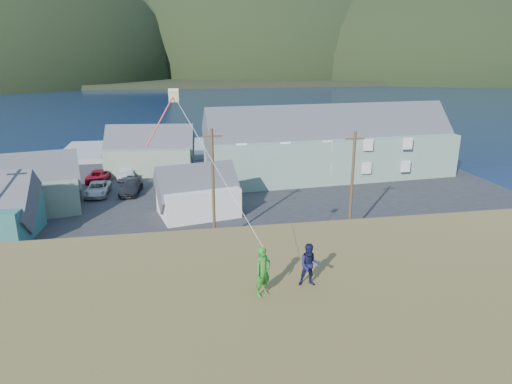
% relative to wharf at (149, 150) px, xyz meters
% --- Properties ---
extents(ground, '(900.00, 900.00, 0.00)m').
position_rel_wharf_xyz_m(ground, '(6.00, -40.00, -0.45)').
color(ground, '#0A1638').
rests_on(ground, ground).
extents(grass_strip, '(110.00, 8.00, 0.10)m').
position_rel_wharf_xyz_m(grass_strip, '(6.00, -42.00, -0.40)').
color(grass_strip, '#4C3D19').
rests_on(grass_strip, ground).
extents(waterfront_lot, '(72.00, 36.00, 0.12)m').
position_rel_wharf_xyz_m(waterfront_lot, '(6.00, -23.00, -0.39)').
color(waterfront_lot, '#28282B').
rests_on(waterfront_lot, ground).
extents(wharf, '(26.00, 14.00, 0.90)m').
position_rel_wharf_xyz_m(wharf, '(0.00, 0.00, 0.00)').
color(wharf, gray).
rests_on(wharf, ground).
extents(far_shore, '(900.00, 320.00, 2.00)m').
position_rel_wharf_xyz_m(far_shore, '(6.00, 290.00, 0.55)').
color(far_shore, black).
rests_on(far_shore, ground).
extents(far_hills, '(760.00, 265.00, 143.00)m').
position_rel_wharf_xyz_m(far_hills, '(41.59, 239.38, 1.55)').
color(far_hills, black).
rests_on(far_hills, ground).
extents(lodge, '(31.97, 11.09, 11.05)m').
position_rel_wharf_xyz_m(lodge, '(23.43, -19.11, 3.81)').
color(lodge, gray).
rests_on(lodge, waterfront_lot).
extents(shed_palegreen_near, '(10.88, 8.05, 7.15)m').
position_rel_wharf_xyz_m(shed_palegreen_near, '(-10.40, -26.87, 2.24)').
color(shed_palegreen_near, slate).
rests_on(shed_palegreen_near, waterfront_lot).
extents(shed_white, '(8.57, 6.59, 6.11)m').
position_rel_wharf_xyz_m(shed_white, '(6.04, -30.70, 1.91)').
color(shed_white, silver).
rests_on(shed_white, waterfront_lot).
extents(shed_palegreen_far, '(11.99, 7.70, 7.64)m').
position_rel_wharf_xyz_m(shed_palegreen_far, '(0.87, -12.85, 2.46)').
color(shed_palegreen_far, slate).
rests_on(shed_palegreen_far, waterfront_lot).
extents(utility_poles, '(31.77, 0.24, 9.66)m').
position_rel_wharf_xyz_m(utility_poles, '(3.92, -38.50, 4.40)').
color(utility_poles, '#47331E').
rests_on(utility_poles, waterfront_lot).
extents(parked_cars, '(22.54, 12.19, 1.50)m').
position_rel_wharf_xyz_m(parked_cars, '(-2.97, -19.02, 0.39)').
color(parked_cars, maroon).
rests_on(parked_cars, waterfront_lot).
extents(kite_flyer_green, '(0.79, 0.73, 1.81)m').
position_rel_wharf_xyz_m(kite_flyer_green, '(6.89, -59.13, 7.66)').
color(kite_flyer_green, '#267820').
rests_on(kite_flyer_green, hillside).
extents(kite_flyer_navy, '(0.87, 0.73, 1.62)m').
position_rel_wharf_xyz_m(kite_flyer_navy, '(8.69, -58.73, 7.56)').
color(kite_flyer_navy, '#16173D').
rests_on(kite_flyer_navy, hillside).
extents(kite_rig, '(1.99, 3.83, 8.91)m').
position_rel_wharf_xyz_m(kite_rig, '(4.13, -52.24, 12.84)').
color(kite_rig, beige).
rests_on(kite_rig, ground).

